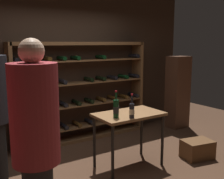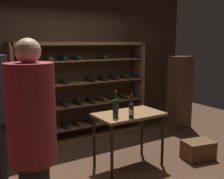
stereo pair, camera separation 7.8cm
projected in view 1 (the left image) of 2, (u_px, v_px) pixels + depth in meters
ground_plane at (109, 172)px, 4.03m from camera, size 9.36×9.36×0.00m
back_wall at (61, 65)px, 5.17m from camera, size 5.75×0.10×2.91m
wine_rack at (83, 93)px, 5.26m from camera, size 2.72×0.32×1.89m
tasting_table at (129, 120)px, 4.10m from camera, size 1.01×0.60×0.84m
person_guest_blue_shirt at (36, 136)px, 2.42m from camera, size 0.43×0.43×1.92m
wine_crate at (197, 149)px, 4.49m from camera, size 0.54×0.43×0.30m
display_cabinet at (178, 92)px, 6.07m from camera, size 0.44×0.36×1.58m
wine_bottle_black_capsule at (132, 110)px, 3.80m from camera, size 0.07×0.07×0.35m
wine_bottle_amber_reserve at (116, 108)px, 3.81m from camera, size 0.08×0.08×0.39m
wine_glass_stemmed_center at (132, 107)px, 4.08m from camera, size 0.08×0.08×0.13m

